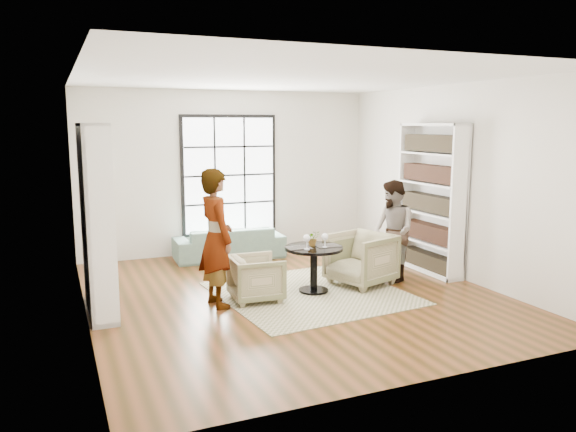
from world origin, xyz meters
name	(u,v)px	position (x,y,z in m)	size (l,w,h in m)	color
ground	(292,294)	(0.00, 0.00, 0.00)	(6.00, 6.00, 0.00)	brown
room_shell	(278,202)	(0.00, 0.54, 1.26)	(6.00, 6.01, 6.00)	silver
rug	(310,293)	(0.25, -0.08, 0.01)	(2.47, 2.47, 0.01)	tan
pedestal_table	(314,259)	(0.32, -0.02, 0.48)	(0.83, 0.83, 0.66)	black
sofa	(229,243)	(-0.18, 2.45, 0.28)	(1.94, 0.76, 0.57)	gray
armchair_left	(256,278)	(-0.56, -0.06, 0.31)	(0.67, 0.69, 0.62)	#C7B18E
armchair_right	(361,259)	(1.14, 0.07, 0.39)	(0.83, 0.86, 0.78)	tan
person_left	(216,238)	(-1.11, -0.06, 0.91)	(0.67, 0.44, 1.82)	gray
person_right	(393,231)	(1.69, 0.07, 0.77)	(0.75, 0.59, 1.55)	gray
placemat_left	(298,248)	(0.09, 0.00, 0.67)	(0.34, 0.26, 0.01)	black
placemat_right	(327,246)	(0.53, -0.04, 0.67)	(0.34, 0.26, 0.01)	black
cutlery_left	(298,247)	(0.09, 0.00, 0.68)	(0.14, 0.22, 0.01)	silver
cutlery_right	(327,245)	(0.53, -0.04, 0.68)	(0.14, 0.22, 0.01)	silver
wine_glass_left	(307,239)	(0.16, -0.14, 0.82)	(0.10, 0.10, 0.21)	silver
wine_glass_right	(325,237)	(0.44, -0.13, 0.81)	(0.09, 0.09, 0.21)	silver
flower_centerpiece	(313,238)	(0.33, 0.04, 0.77)	(0.20, 0.17, 0.22)	gray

